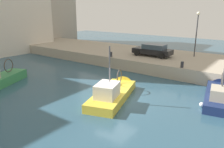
{
  "coord_description": "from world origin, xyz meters",
  "views": [
    {
      "loc": [
        -12.06,
        -8.53,
        6.22
      ],
      "look_at": [
        1.89,
        1.81,
        1.2
      ],
      "focal_mm": 35.76,
      "sensor_mm": 36.0,
      "label": 1
    }
  ],
  "objects": [
    {
      "name": "fishing_boat_yellow",
      "position": [
        0.37,
        0.49,
        0.15
      ],
      "size": [
        6.91,
        3.82,
        4.84
      ],
      "color": "gold",
      "rests_on": "ground"
    },
    {
      "name": "mooring_bollard_north",
      "position": [
        7.35,
        6.0,
        1.48
      ],
      "size": [
        0.28,
        0.28,
        0.55
      ],
      "primitive_type": "cylinder",
      "color": "#2D2D33",
      "rests_on": "quay_wall"
    },
    {
      "name": "quay_wall",
      "position": [
        11.5,
        0.0,
        0.6
      ],
      "size": [
        9.0,
        56.0,
        1.2
      ],
      "primitive_type": "cube",
      "color": "#ADA08C",
      "rests_on": "ground"
    },
    {
      "name": "quay_streetlamp",
      "position": [
        13.0,
        -1.35,
        4.45
      ],
      "size": [
        0.36,
        0.36,
        4.83
      ],
      "color": "#38383D",
      "rests_on": "quay_wall"
    },
    {
      "name": "water_surface",
      "position": [
        0.0,
        0.0,
        0.0
      ],
      "size": [
        80.0,
        80.0,
        0.0
      ],
      "primitive_type": "plane",
      "color": "#2D5166",
      "rests_on": "ground"
    },
    {
      "name": "fishing_boat_navy",
      "position": [
        4.63,
        -5.87,
        0.11
      ],
      "size": [
        6.64,
        3.03,
        4.52
      ],
      "color": "navy",
      "rests_on": "ground"
    },
    {
      "name": "mooring_bollard_mid",
      "position": [
        7.35,
        -2.0,
        1.48
      ],
      "size": [
        0.28,
        0.28,
        0.55
      ],
      "primitive_type": "cylinder",
      "color": "#2D2D33",
      "rests_on": "quay_wall"
    },
    {
      "name": "parked_car_black",
      "position": [
        10.5,
        2.5,
        1.89
      ],
      "size": [
        1.98,
        4.39,
        1.34
      ],
      "color": "black",
      "rests_on": "quay_wall"
    }
  ]
}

